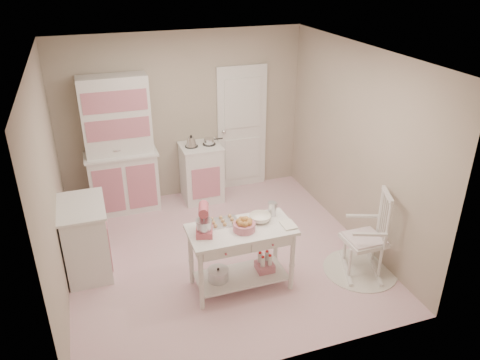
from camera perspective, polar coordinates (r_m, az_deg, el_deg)
The scene contains 14 objects.
room_shell at distance 5.49m, azimuth -2.76°, elevation 5.22°, with size 3.84×3.84×2.62m.
door at distance 7.65m, azimuth 0.23°, elevation 6.33°, with size 0.82×0.05×2.04m, color white.
hutch at distance 7.08m, azimuth -14.46°, elevation 4.01°, with size 1.06×0.50×2.08m, color white.
stove at distance 7.43m, azimuth -4.72°, elevation 0.95°, with size 0.62×0.57×0.92m, color white.
base_cabinet at distance 6.03m, azimuth -18.26°, elevation -6.76°, with size 0.54×0.84×0.92m, color white.
lace_rug at distance 6.16m, azimuth 14.42°, elevation -10.53°, with size 0.92×0.92×0.01m, color white.
rocking_chair at distance 5.86m, azimuth 15.00°, elevation -6.23°, with size 0.48×0.72×1.10m, color white.
work_table at distance 5.50m, azimuth 0.13°, elevation -9.45°, with size 1.20×0.60×0.80m, color white.
stand_mixer at distance 5.11m, azimuth -4.42°, elevation -4.96°, with size 0.20×0.28×0.34m, color #CB5666.
cookie_tray at distance 5.38m, azimuth -2.01°, elevation -5.15°, with size 0.34×0.24×0.02m, color silver.
bread_basket at distance 5.22m, azimuth 0.52°, elevation -5.72°, with size 0.25×0.25×0.09m, color #CA7486.
mixing_bowl at distance 5.40m, azimuth 2.47°, elevation -4.65°, with size 0.25×0.25×0.08m, color white.
metal_pitcher at distance 5.50m, azimuth 3.93°, elevation -3.53°, with size 0.10×0.10×0.17m, color silver.
recipe_book at distance 5.32m, azimuth 5.16°, elevation -5.61°, with size 0.15×0.21×0.02m, color white.
Camera 1 is at (-1.41, -4.94, 3.58)m, focal length 35.00 mm.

